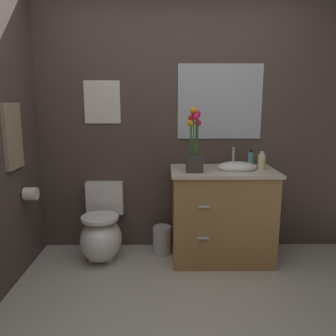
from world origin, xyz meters
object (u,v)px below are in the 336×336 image
at_px(soap_bottle, 262,161).
at_px(toilet, 102,233).
at_px(wall_mirror, 220,102).
at_px(hanging_towel, 13,136).
at_px(wall_poster, 102,102).
at_px(lotion_bottle, 251,159).
at_px(trash_bin, 162,240).
at_px(flower_vase, 195,148).
at_px(toilet_paper_roll, 31,194).
at_px(vanity_cabinet, 222,213).

bearing_deg(soap_bottle, toilet, 179.07).
distance_m(wall_mirror, hanging_towel, 1.84).
distance_m(wall_poster, wall_mirror, 1.12).
relative_size(lotion_bottle, trash_bin, 0.62).
bearing_deg(trash_bin, wall_poster, 162.02).
bearing_deg(trash_bin, flower_vase, -36.40).
relative_size(trash_bin, wall_poster, 0.68).
xyz_separation_m(lotion_bottle, hanging_towel, (-1.99, -0.38, 0.25)).
xyz_separation_m(lotion_bottle, toilet_paper_roll, (-1.94, -0.26, -0.25)).
xyz_separation_m(soap_bottle, wall_poster, (-1.46, 0.29, 0.52)).
xyz_separation_m(trash_bin, wall_mirror, (0.55, 0.18, 1.31)).
height_order(lotion_bottle, trash_bin, lotion_bottle).
distance_m(trash_bin, hanging_towel, 1.62).
height_order(soap_bottle, toilet_paper_roll, soap_bottle).
relative_size(soap_bottle, lotion_bottle, 0.96).
height_order(toilet, vanity_cabinet, vanity_cabinet).
relative_size(lotion_bottle, toilet_paper_roll, 1.52).
height_order(soap_bottle, wall_poster, wall_poster).
bearing_deg(wall_mirror, soap_bottle, -40.33).
bearing_deg(toilet_paper_roll, soap_bottle, 4.90).
bearing_deg(hanging_towel, toilet, 27.36).
bearing_deg(flower_vase, wall_poster, 155.18).
relative_size(lotion_bottle, hanging_towel, 0.32).
bearing_deg(toilet, wall_poster, 90.00).
xyz_separation_m(toilet, wall_poster, (0.00, 0.27, 1.20)).
height_order(toilet, toilet_paper_roll, toilet_paper_roll).
relative_size(flower_vase, lotion_bottle, 3.32).
distance_m(flower_vase, lotion_bottle, 0.59).
bearing_deg(flower_vase, vanity_cabinet, 19.67).
bearing_deg(soap_bottle, flower_vase, -170.71).
relative_size(toilet, flower_vase, 1.24).
relative_size(toilet, wall_poster, 1.72).
relative_size(lotion_bottle, wall_poster, 0.42).
xyz_separation_m(flower_vase, hanging_towel, (-1.46, -0.19, 0.12)).
relative_size(toilet, wall_mirror, 0.86).
xyz_separation_m(soap_bottle, wall_mirror, (-0.34, 0.29, 0.52)).
bearing_deg(trash_bin, lotion_bottle, -1.18).
bearing_deg(wall_mirror, flower_vase, -124.62).
relative_size(vanity_cabinet, wall_mirror, 1.29).
bearing_deg(flower_vase, wall_mirror, 55.38).
bearing_deg(hanging_towel, flower_vase, 7.48).
height_order(vanity_cabinet, lotion_bottle, vanity_cabinet).
height_order(hanging_towel, toilet_paper_roll, hanging_towel).
bearing_deg(wall_poster, hanging_towel, -136.27).
height_order(vanity_cabinet, trash_bin, vanity_cabinet).
xyz_separation_m(flower_vase, trash_bin, (-0.28, 0.21, -0.93)).
xyz_separation_m(trash_bin, wall_poster, (-0.56, 0.18, 1.31)).
height_order(toilet, wall_mirror, wall_mirror).
height_order(lotion_bottle, wall_mirror, wall_mirror).
relative_size(trash_bin, hanging_towel, 0.52).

